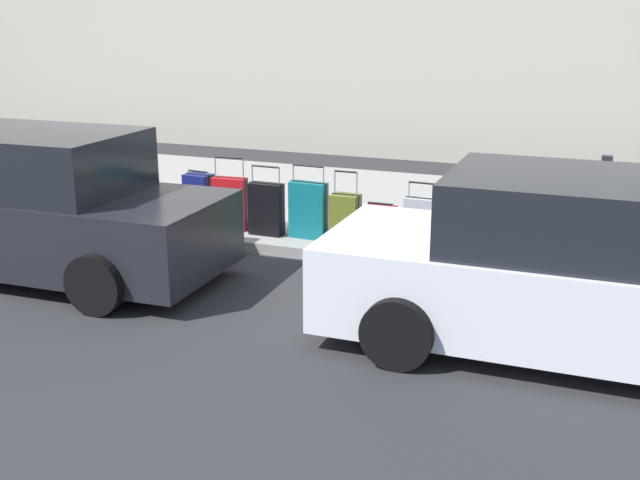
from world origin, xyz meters
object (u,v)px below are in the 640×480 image
suitcase_red_7 (230,204)px  fire_hydrant (147,192)px  suitcase_red_0 (509,241)px  parking_meter (603,194)px  parked_car_charcoal_1 (38,209)px  suitcase_maroon_3 (380,227)px  suitcase_black_6 (266,209)px  suitcase_navy_1 (467,230)px  suitcase_olive_4 (345,218)px  parked_car_white_0 (584,273)px  suitcase_silver_2 (423,224)px  suitcase_teal_5 (308,210)px  bollard_post (106,190)px  suitcase_navy_8 (199,199)px

suitcase_red_7 → fire_hydrant: bearing=-0.6°
suitcase_red_0 → parking_meter: size_ratio=0.59×
parked_car_charcoal_1 → suitcase_maroon_3: bearing=-150.2°
suitcase_black_6 → parked_car_charcoal_1: bearing=45.8°
suitcase_red_7 → parked_car_charcoal_1: (1.40, 2.06, 0.28)m
suitcase_navy_1 → suitcase_red_7: suitcase_red_7 is taller
suitcase_olive_4 → parked_car_white_0: parked_car_white_0 is taller
suitcase_maroon_3 → suitcase_black_6: bearing=0.0°
suitcase_silver_2 → suitcase_teal_5: suitcase_teal_5 is taller
suitcase_red_0 → bollard_post: size_ratio=0.92×
suitcase_red_0 → fire_hydrant: 4.99m
parked_car_white_0 → suitcase_olive_4: bearing=-34.6°
suitcase_black_6 → suitcase_navy_1: bearing=-178.5°
fire_hydrant → parking_meter: parking_meter is taller
suitcase_silver_2 → parking_meter: size_ratio=0.67×
suitcase_silver_2 → parked_car_charcoal_1: (4.02, 2.13, 0.32)m
parked_car_charcoal_1 → suitcase_silver_2: bearing=-152.0°
suitcase_red_0 → parked_car_charcoal_1: 5.47m
suitcase_navy_1 → parking_meter: size_ratio=0.54×
suitcase_silver_2 → suitcase_maroon_3: size_ratio=1.47×
parked_car_white_0 → suitcase_red_7: bearing=-24.1°
suitcase_navy_1 → suitcase_maroon_3: size_ratio=1.19×
suitcase_teal_5 → parked_car_white_0: (-3.48, 2.07, 0.25)m
suitcase_red_0 → suitcase_red_7: (3.68, -0.07, 0.10)m
suitcase_navy_8 → suitcase_olive_4: bearing=177.7°
suitcase_red_0 → suitcase_silver_2: (1.07, -0.14, 0.07)m
suitcase_navy_1 → suitcase_maroon_3: (1.07, 0.07, -0.05)m
suitcase_olive_4 → suitcase_red_0: bearing=178.7°
suitcase_navy_1 → bollard_post: size_ratio=0.84×
suitcase_olive_4 → parked_car_charcoal_1: parked_car_charcoal_1 is taller
suitcase_olive_4 → suitcase_navy_1: bearing=-178.5°
parked_car_charcoal_1 → suitcase_red_0: bearing=-158.6°
suitcase_silver_2 → bollard_post: (4.51, 0.21, 0.09)m
suitcase_black_6 → parking_meter: size_ratio=0.73×
suitcase_maroon_3 → bollard_post: size_ratio=0.71×
suitcase_navy_1 → suitcase_olive_4: size_ratio=0.73×
parked_car_charcoal_1 → suitcase_olive_4: bearing=-146.2°
suitcase_red_0 → suitcase_silver_2: bearing=-7.6°
fire_hydrant → parking_meter: (-5.97, -0.25, 0.43)m
suitcase_navy_1 → suitcase_black_6: (2.62, 0.07, 0.03)m
suitcase_teal_5 → fire_hydrant: (2.43, 0.00, 0.03)m
suitcase_navy_1 → suitcase_black_6: size_ratio=0.74×
suitcase_silver_2 → suitcase_teal_5: (1.50, 0.06, 0.05)m
suitcase_teal_5 → fire_hydrant: bearing=0.1°
suitcase_silver_2 → suitcase_black_6: (2.06, 0.12, 0.02)m
suitcase_silver_2 → parking_meter: (-2.04, -0.19, 0.50)m
suitcase_olive_4 → parked_car_charcoal_1: size_ratio=0.21×
suitcase_red_7 → suitcase_maroon_3: bearing=178.7°
parked_car_white_0 → suitcase_silver_2: bearing=-47.1°
parked_car_white_0 → parking_meter: bearing=-91.5°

